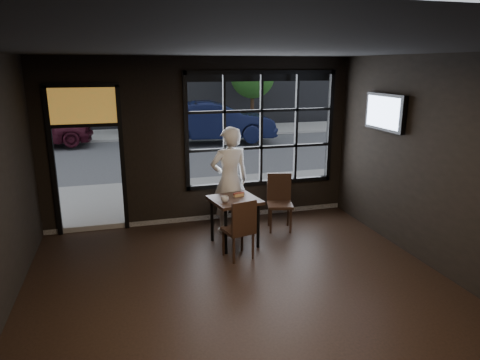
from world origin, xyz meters
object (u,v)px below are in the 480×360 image
object	(u,v)px
navy_car	(214,122)
man	(230,180)
chair_near	(238,228)
cafe_table	(235,221)

from	to	relation	value
navy_car	man	bearing A→B (deg)	174.79
chair_near	navy_car	bearing A→B (deg)	-114.44
navy_car	chair_near	bearing A→B (deg)	175.12
chair_near	navy_car	distance (m)	10.45
man	navy_car	world-z (taller)	man
cafe_table	man	world-z (taller)	man
chair_near	cafe_table	bearing A→B (deg)	-113.23
cafe_table	chair_near	xyz separation A→B (m)	(-0.08, -0.52, 0.08)
cafe_table	navy_car	distance (m)	9.93
cafe_table	man	bearing A→B (deg)	73.56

